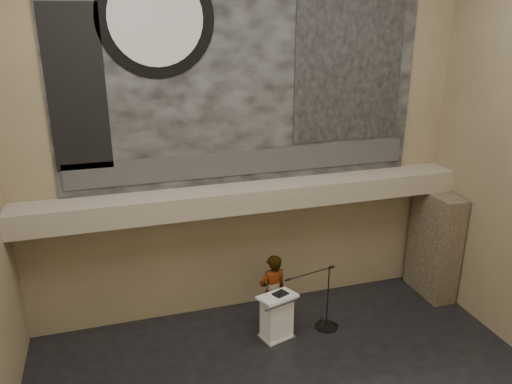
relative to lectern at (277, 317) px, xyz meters
name	(u,v)px	position (x,y,z in m)	size (l,w,h in m)	color
wall_back	(246,136)	(-0.23, 1.60, 3.70)	(10.00, 0.02, 8.50)	#7B6A4E
soffit	(251,197)	(-0.23, 1.20, 2.40)	(10.00, 0.80, 0.50)	gray
sprinkler_left	(180,217)	(-1.83, 1.15, 2.12)	(0.04, 0.04, 0.06)	#B2893D
sprinkler_right	(329,201)	(1.67, 1.15, 2.12)	(0.04, 0.04, 0.06)	#B2893D
banner	(245,68)	(-0.23, 1.57, 5.15)	(8.00, 0.05, 5.00)	black
banner_text_strip	(247,162)	(-0.23, 1.53, 3.10)	(7.76, 0.02, 0.55)	#2E2E2E
banner_clock_rim	(156,18)	(-2.03, 1.53, 6.15)	(2.30, 2.30, 0.02)	black
banner_clock_face	(156,18)	(-2.03, 1.51, 6.15)	(1.84, 1.84, 0.02)	silver
banner_building_print	(350,61)	(2.17, 1.53, 5.25)	(2.60, 0.02, 3.60)	black
banner_brick_print	(76,90)	(-3.63, 1.53, 4.85)	(1.10, 0.02, 3.20)	black
stone_pier	(434,244)	(4.42, 0.75, 0.80)	(0.60, 1.40, 2.70)	#463A2B
lectern	(277,317)	(0.00, 0.00, 0.00)	(0.90, 0.75, 1.14)	silver
binder	(280,294)	(0.08, 0.00, 0.56)	(0.30, 0.24, 0.04)	black
papers	(274,296)	(-0.07, 0.00, 0.55)	(0.23, 0.32, 0.01)	white
speaker_person	(272,292)	(0.05, 0.45, 0.36)	(0.66, 0.43, 1.82)	white
mic_stand	(325,319)	(1.20, 0.07, -0.32)	(1.37, 0.52, 1.56)	black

